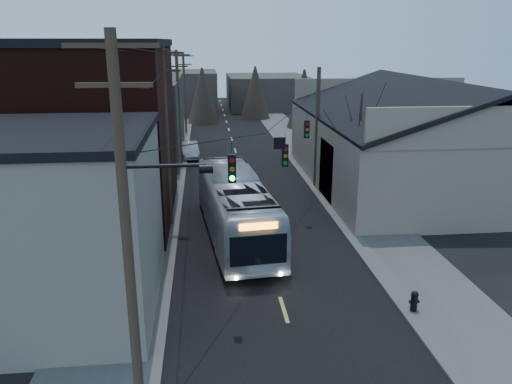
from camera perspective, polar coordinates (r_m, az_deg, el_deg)
The scene contains 14 objects.
road_surface at distance 40.71m, azimuth -1.66°, elevation 2.40°, with size 9.00×110.00×0.02m, color black.
sidewalk_left at distance 40.76m, azimuth -10.82°, elevation 2.19°, with size 4.00×110.00×0.12m, color #474744.
sidewalk_right at distance 41.67m, azimuth 7.29°, elevation 2.68°, with size 4.00×110.00×0.12m, color #474744.
building_clapboard at distance 20.43m, azimuth -22.97°, elevation -3.66°, with size 8.00×8.00×7.00m, color #6F675D.
building_brick at distance 30.60m, azimuth -19.37°, elevation 6.16°, with size 10.00×12.00×10.00m, color black.
building_left_far at distance 46.27m, azimuth -14.22°, elevation 8.07°, with size 9.00×14.00×7.00m, color #35302A.
warehouse at distance 38.56m, azimuth 18.62°, elevation 4.79°, with size 16.16×20.60×7.73m.
building_far_left at distance 74.72m, azimuth -8.46°, elevation 11.20°, with size 10.00×12.00×6.00m, color #35302A.
building_far_right at distance 80.30m, azimuth 1.19°, elevation 11.40°, with size 12.00×14.00×5.00m, color #35302A.
bare_tree at distance 31.48m, azimuth 11.62°, elevation 4.45°, with size 0.40×0.40×7.20m, color black.
utility_lines at distance 33.86m, azimuth -6.28°, elevation 7.89°, with size 11.24×45.28×10.50m.
bus at distance 26.68m, azimuth -2.36°, elevation -1.71°, with size 2.84×12.16×3.39m, color silver.
parked_car at distance 45.84m, azimuth -7.58°, elevation 4.79°, with size 1.47×4.22×1.39m, color #929399.
fire_hydrant at distance 20.70m, azimuth 17.64°, elevation -11.70°, with size 0.39×0.29×0.84m.
Camera 1 is at (-2.91, -9.31, 10.21)m, focal length 35.00 mm.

